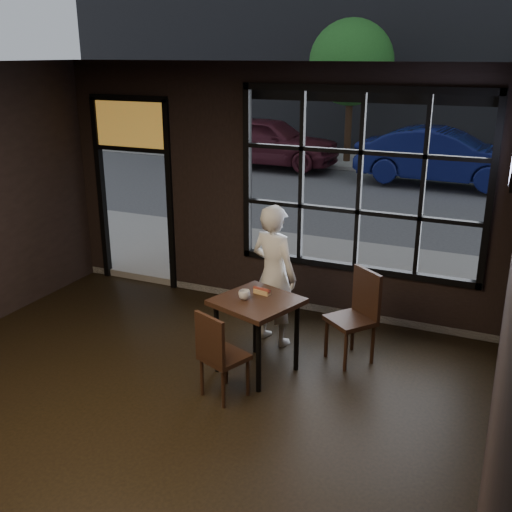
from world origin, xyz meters
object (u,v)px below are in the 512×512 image
at_px(chair_near, 224,354).
at_px(man, 274,275).
at_px(navy_car, 442,156).
at_px(cafe_table, 257,335).

distance_m(chair_near, man, 1.38).
height_order(man, navy_car, man).
distance_m(cafe_table, navy_car, 10.52).
distance_m(chair_near, navy_car, 11.11).
height_order(cafe_table, man, man).
bearing_deg(cafe_table, man, 117.24).
height_order(cafe_table, navy_car, navy_car).
bearing_deg(man, navy_car, -76.19).
height_order(chair_near, navy_car, navy_car).
bearing_deg(navy_car, chair_near, 179.54).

